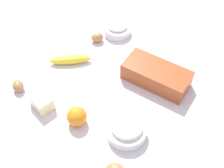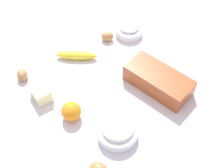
{
  "view_description": "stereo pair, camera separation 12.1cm",
  "coord_description": "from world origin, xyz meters",
  "px_view_note": "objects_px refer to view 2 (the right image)",
  "views": [
    {
      "loc": [
        0.52,
        -0.57,
        0.97
      ],
      "look_at": [
        0.0,
        0.0,
        0.04
      ],
      "focal_mm": 47.13,
      "sensor_mm": 36.0,
      "label": 1
    },
    {
      "loc": [
        0.61,
        -0.48,
        0.97
      ],
      "look_at": [
        0.0,
        0.0,
        0.04
      ],
      "focal_mm": 47.13,
      "sensor_mm": 36.0,
      "label": 2
    }
  ],
  "objects_px": {
    "loaf_pan": "(158,80)",
    "flour_bowl": "(118,130)",
    "orange_fruit": "(71,111)",
    "butter_block": "(41,93)",
    "sugar_bowl": "(129,30)",
    "egg_beside_bowl": "(22,75)",
    "egg_loose": "(107,36)",
    "banana": "(77,55)"
  },
  "relations": [
    {
      "from": "banana",
      "to": "orange_fruit",
      "type": "distance_m",
      "value": 0.32
    },
    {
      "from": "butter_block",
      "to": "egg_loose",
      "type": "xyz_separation_m",
      "value": [
        -0.11,
        0.43,
        -0.01
      ]
    },
    {
      "from": "loaf_pan",
      "to": "orange_fruit",
      "type": "distance_m",
      "value": 0.38
    },
    {
      "from": "sugar_bowl",
      "to": "butter_block",
      "type": "height_order",
      "value": "sugar_bowl"
    },
    {
      "from": "banana",
      "to": "egg_loose",
      "type": "bearing_deg",
      "value": 93.64
    },
    {
      "from": "egg_beside_bowl",
      "to": "egg_loose",
      "type": "xyz_separation_m",
      "value": [
        0.03,
        0.44,
        0.0
      ]
    },
    {
      "from": "egg_beside_bowl",
      "to": "egg_loose",
      "type": "height_order",
      "value": "same"
    },
    {
      "from": "loaf_pan",
      "to": "egg_beside_bowl",
      "type": "distance_m",
      "value": 0.58
    },
    {
      "from": "sugar_bowl",
      "to": "butter_block",
      "type": "bearing_deg",
      "value": -81.63
    },
    {
      "from": "loaf_pan",
      "to": "banana",
      "type": "xyz_separation_m",
      "value": [
        -0.35,
        -0.17,
        -0.02
      ]
    },
    {
      "from": "butter_block",
      "to": "egg_loose",
      "type": "relative_size",
      "value": 1.51
    },
    {
      "from": "loaf_pan",
      "to": "flour_bowl",
      "type": "relative_size",
      "value": 1.98
    },
    {
      "from": "loaf_pan",
      "to": "flour_bowl",
      "type": "bearing_deg",
      "value": -84.85
    },
    {
      "from": "flour_bowl",
      "to": "butter_block",
      "type": "distance_m",
      "value": 0.36
    },
    {
      "from": "egg_beside_bowl",
      "to": "flour_bowl",
      "type": "bearing_deg",
      "value": 16.88
    },
    {
      "from": "flour_bowl",
      "to": "egg_beside_bowl",
      "type": "height_order",
      "value": "flour_bowl"
    },
    {
      "from": "orange_fruit",
      "to": "butter_block",
      "type": "relative_size",
      "value": 0.86
    },
    {
      "from": "sugar_bowl",
      "to": "banana",
      "type": "xyz_separation_m",
      "value": [
        -0.02,
        -0.3,
        -0.01
      ]
    },
    {
      "from": "flour_bowl",
      "to": "butter_block",
      "type": "height_order",
      "value": "flour_bowl"
    },
    {
      "from": "orange_fruit",
      "to": "flour_bowl",
      "type": "bearing_deg",
      "value": 26.82
    },
    {
      "from": "butter_block",
      "to": "egg_beside_bowl",
      "type": "xyz_separation_m",
      "value": [
        -0.14,
        -0.01,
        -0.01
      ]
    },
    {
      "from": "egg_loose",
      "to": "loaf_pan",
      "type": "bearing_deg",
      "value": -2.47
    },
    {
      "from": "butter_block",
      "to": "egg_loose",
      "type": "bearing_deg",
      "value": 104.46
    },
    {
      "from": "loaf_pan",
      "to": "banana",
      "type": "bearing_deg",
      "value": -164.23
    },
    {
      "from": "sugar_bowl",
      "to": "egg_loose",
      "type": "relative_size",
      "value": 2.26
    },
    {
      "from": "sugar_bowl",
      "to": "butter_block",
      "type": "distance_m",
      "value": 0.55
    },
    {
      "from": "sugar_bowl",
      "to": "banana",
      "type": "height_order",
      "value": "sugar_bowl"
    },
    {
      "from": "banana",
      "to": "orange_fruit",
      "type": "relative_size",
      "value": 2.47
    },
    {
      "from": "sugar_bowl",
      "to": "egg_loose",
      "type": "distance_m",
      "value": 0.12
    },
    {
      "from": "loaf_pan",
      "to": "sugar_bowl",
      "type": "height_order",
      "value": "loaf_pan"
    },
    {
      "from": "loaf_pan",
      "to": "orange_fruit",
      "type": "bearing_deg",
      "value": -114.92
    },
    {
      "from": "sugar_bowl",
      "to": "loaf_pan",
      "type": "bearing_deg",
      "value": -20.75
    },
    {
      "from": "loaf_pan",
      "to": "egg_beside_bowl",
      "type": "bearing_deg",
      "value": -143.26
    },
    {
      "from": "orange_fruit",
      "to": "butter_block",
      "type": "xyz_separation_m",
      "value": [
        -0.16,
        -0.04,
        -0.01
      ]
    },
    {
      "from": "loaf_pan",
      "to": "egg_loose",
      "type": "height_order",
      "value": "loaf_pan"
    },
    {
      "from": "loaf_pan",
      "to": "butter_block",
      "type": "xyz_separation_m",
      "value": [
        -0.26,
        -0.41,
        -0.01
      ]
    },
    {
      "from": "flour_bowl",
      "to": "egg_beside_bowl",
      "type": "bearing_deg",
      "value": -163.12
    },
    {
      "from": "orange_fruit",
      "to": "loaf_pan",
      "type": "bearing_deg",
      "value": 75.26
    },
    {
      "from": "egg_beside_bowl",
      "to": "egg_loose",
      "type": "distance_m",
      "value": 0.44
    },
    {
      "from": "sugar_bowl",
      "to": "banana",
      "type": "distance_m",
      "value": 0.3
    },
    {
      "from": "sugar_bowl",
      "to": "banana",
      "type": "bearing_deg",
      "value": -93.66
    },
    {
      "from": "sugar_bowl",
      "to": "butter_block",
      "type": "relative_size",
      "value": 1.5
    }
  ]
}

